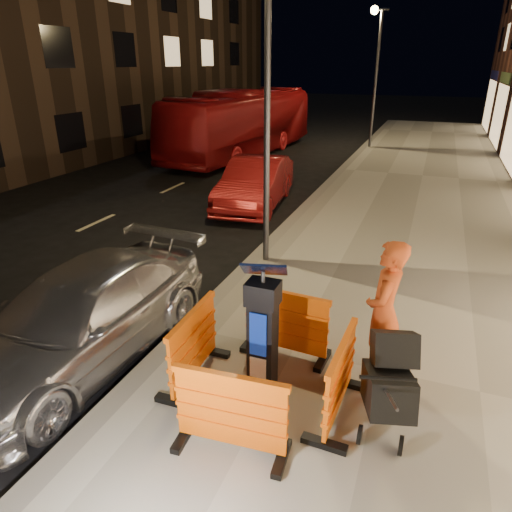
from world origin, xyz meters
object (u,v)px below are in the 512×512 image
at_px(barrier_front, 231,413).
at_px(barrier_back, 286,323).
at_px(barrier_bldgside, 340,380).
at_px(car_silver, 88,355).
at_px(bus_doubledecker, 243,155).
at_px(parking_kiosk, 263,335).
at_px(car_red, 255,206).
at_px(barrier_kerbside, 193,346).
at_px(stroller, 388,386).
at_px(man, 384,312).

bearing_deg(barrier_front, barrier_back, 85.57).
xyz_separation_m(barrier_bldgside, car_silver, (-3.73, 0.04, -0.64)).
relative_size(barrier_front, bus_doubledecker, 0.12).
relative_size(parking_kiosk, car_red, 0.41).
relative_size(barrier_back, barrier_bldgside, 1.00).
bearing_deg(barrier_front, car_silver, 156.00).
relative_size(parking_kiosk, barrier_kerbside, 1.40).
bearing_deg(car_red, bus_doubledecker, 108.26).
height_order(barrier_kerbside, stroller, stroller).
distance_m(barrier_bldgside, man, 1.09).
bearing_deg(barrier_back, man, 2.35).
bearing_deg(stroller, barrier_kerbside, 164.73).
distance_m(bus_doubledecker, man, 16.71).
xyz_separation_m(barrier_front, car_silver, (-2.78, 0.99, -0.64)).
distance_m(barrier_kerbside, barrier_bldgside, 1.90).
relative_size(barrier_kerbside, car_red, 0.29).
distance_m(parking_kiosk, car_red, 8.70).
bearing_deg(car_silver, car_red, 96.30).
height_order(bus_doubledecker, man, man).
height_order(parking_kiosk, man, man).
xyz_separation_m(barrier_back, man, (1.29, -0.03, 0.47)).
xyz_separation_m(car_silver, bus_doubledecker, (-3.96, 15.51, 0.00)).
bearing_deg(parking_kiosk, man, 36.23).
xyz_separation_m(barrier_kerbside, man, (2.24, 0.92, 0.47)).
relative_size(car_red, man, 2.26).
bearing_deg(stroller, barrier_back, 132.23).
xyz_separation_m(bus_doubledecker, man, (8.02, -14.62, 1.11)).
bearing_deg(car_red, car_silver, -93.80).
bearing_deg(stroller, barrier_front, -162.59).
xyz_separation_m(barrier_front, bus_doubledecker, (-6.74, 16.49, -0.64)).
xyz_separation_m(parking_kiosk, stroller, (1.49, 0.02, -0.34)).
height_order(car_silver, stroller, stroller).
xyz_separation_m(barrier_kerbside, car_silver, (-1.83, 0.04, -0.64)).
height_order(barrier_bldgside, bus_doubledecker, bus_doubledecker).
relative_size(parking_kiosk, car_silver, 0.39).
distance_m(car_red, stroller, 9.30).
bearing_deg(barrier_kerbside, bus_doubledecker, 18.99).
height_order(barrier_kerbside, car_silver, barrier_kerbside).
height_order(barrier_kerbside, bus_doubledecker, bus_doubledecker).
bearing_deg(barrier_bldgside, parking_kiosk, 92.57).
bearing_deg(bus_doubledecker, barrier_back, -59.88).
height_order(barrier_front, bus_doubledecker, bus_doubledecker).
bearing_deg(barrier_front, barrier_kerbside, 130.57).
bearing_deg(parking_kiosk, car_red, 112.36).
height_order(barrier_back, car_red, barrier_back).
height_order(car_red, bus_doubledecker, bus_doubledecker).
xyz_separation_m(car_silver, car_red, (-0.43, 7.98, 0.00)).
xyz_separation_m(parking_kiosk, man, (1.29, 0.92, 0.08)).
bearing_deg(bus_doubledecker, barrier_front, -62.44).
relative_size(barrier_front, car_silver, 0.28).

